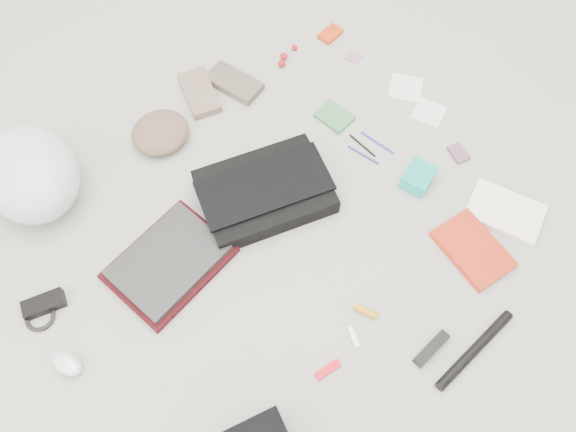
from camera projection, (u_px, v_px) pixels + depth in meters
ground_plane at (288, 223)px, 1.82m from camera, size 4.00×4.00×0.00m
messenger_bag at (265, 192)px, 1.84m from camera, size 0.48×0.40×0.07m
bag_flap at (264, 186)px, 1.80m from camera, size 0.46×0.31×0.01m
laptop_sleeve at (170, 263)px, 1.74m from camera, size 0.39×0.32×0.02m
laptop at (168, 260)px, 1.72m from camera, size 0.36×0.29×0.02m
bike_helmet at (30, 174)px, 1.78m from camera, size 0.35×0.41×0.22m
beanie at (160, 133)px, 1.94m from camera, size 0.20×0.19×0.07m
mitten_left at (199, 93)px, 2.05m from camera, size 0.16×0.23×0.03m
mitten_right at (234, 83)px, 2.07m from camera, size 0.15×0.23×0.03m
power_brick at (44, 304)px, 1.68m from camera, size 0.13×0.09×0.03m
cable_coil at (40, 317)px, 1.67m from camera, size 0.10×0.10×0.01m
mouse at (66, 363)px, 1.59m from camera, size 0.09×0.12×0.04m
multitool at (328, 370)px, 1.60m from camera, size 0.08×0.03×0.01m
toiletry_tube_white at (354, 337)px, 1.64m from camera, size 0.04×0.07×0.02m
toiletry_tube_orange at (366, 311)px, 1.67m from camera, size 0.05×0.08×0.02m
u_lock at (431, 349)px, 1.62m from camera, size 0.13×0.04×0.03m
bike_pump at (475, 350)px, 1.61m from camera, size 0.32×0.05×0.03m
book_red at (473, 249)px, 1.76m from camera, size 0.18×0.25×0.02m
book_white at (505, 212)px, 1.83m from camera, size 0.24×0.28×0.02m
notepad at (334, 117)px, 2.01m from camera, size 0.11×0.13×0.01m
pen_blue at (363, 155)px, 1.94m from camera, size 0.04×0.12×0.01m
pen_black at (362, 145)px, 1.96m from camera, size 0.01×0.12×0.01m
pen_navy at (377, 142)px, 1.96m from camera, size 0.03×0.14×0.01m
accordion_wallet at (418, 177)px, 1.87m from camera, size 0.13×0.12×0.05m
card_deck at (459, 153)px, 1.94m from camera, size 0.07×0.08×0.01m
napkin_top at (406, 88)px, 2.08m from camera, size 0.16×0.16×0.01m
napkin_bottom at (429, 113)px, 2.03m from camera, size 0.14×0.14×0.01m
lollipop_a at (282, 64)px, 2.12m from camera, size 0.04×0.04×0.03m
lollipop_b at (284, 56)px, 2.14m from camera, size 0.03×0.03×0.03m
lollipop_c at (295, 47)px, 2.16m from camera, size 0.03×0.03×0.02m
altoids_tin at (330, 34)px, 2.20m from camera, size 0.10×0.07×0.02m
stamp_sheet at (353, 58)px, 2.15m from camera, size 0.06×0.07×0.00m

